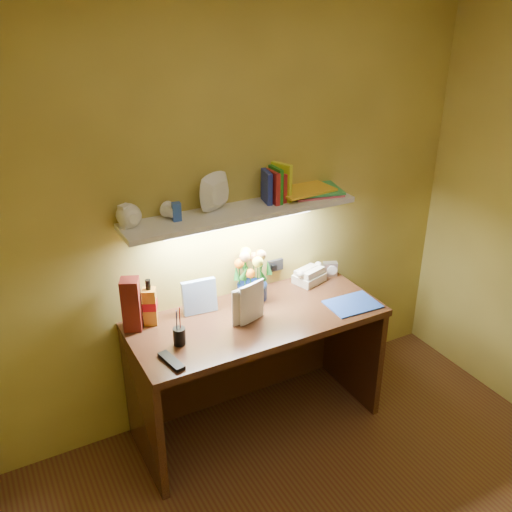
{
  "coord_description": "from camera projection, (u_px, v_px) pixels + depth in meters",
  "views": [
    {
      "loc": [
        -1.27,
        -1.15,
        2.39
      ],
      "look_at": [
        0.07,
        1.35,
        1.04
      ],
      "focal_mm": 40.0,
      "sensor_mm": 36.0,
      "label": 1
    }
  ],
  "objects": [
    {
      "name": "wall_shelf",
      "position": [
        243.0,
        206.0,
        3.02
      ],
      "size": [
        1.31,
        0.32,
        0.24
      ],
      "color": "white",
      "rests_on": "ground"
    },
    {
      "name": "whisky_bottle",
      "position": [
        150.0,
        302.0,
        3.0
      ],
      "size": [
        0.09,
        0.09,
        0.26
      ],
      "primitive_type": null,
      "rotation": [
        0.0,
        0.0,
        -0.43
      ],
      "color": "#C5781D",
      "rests_on": "desk"
    },
    {
      "name": "telephone",
      "position": [
        309.0,
        274.0,
        3.46
      ],
      "size": [
        0.21,
        0.18,
        0.11
      ],
      "primitive_type": null,
      "rotation": [
        0.0,
        0.0,
        0.29
      ],
      "color": "white",
      "rests_on": "desk"
    },
    {
      "name": "desk_clock",
      "position": [
        330.0,
        269.0,
        3.54
      ],
      "size": [
        0.1,
        0.07,
        0.09
      ],
      "primitive_type": "cube",
      "rotation": [
        0.0,
        0.0,
        -0.4
      ],
      "color": "silver",
      "rests_on": "desk"
    },
    {
      "name": "desk_book_b",
      "position": [
        241.0,
        308.0,
        2.98
      ],
      "size": [
        0.17,
        0.06,
        0.23
      ],
      "primitive_type": "imported",
      "rotation": [
        0.0,
        0.0,
        0.25
      ],
      "color": "white",
      "rests_on": "desk"
    },
    {
      "name": "art_card",
      "position": [
        199.0,
        297.0,
        3.12
      ],
      "size": [
        0.19,
        0.06,
        0.19
      ],
      "primitive_type": null,
      "rotation": [
        0.0,
        0.0,
        -0.1
      ],
      "color": "silver",
      "rests_on": "desk"
    },
    {
      "name": "desk_book_a",
      "position": [
        232.0,
        310.0,
        2.98
      ],
      "size": [
        0.16,
        0.05,
        0.21
      ],
      "primitive_type": "imported",
      "rotation": [
        0.0,
        0.0,
        0.19
      ],
      "color": "silver",
      "rests_on": "desk"
    },
    {
      "name": "pen_cup",
      "position": [
        179.0,
        331.0,
        2.85
      ],
      "size": [
        0.08,
        0.08,
        0.16
      ],
      "primitive_type": "cylinder",
      "rotation": [
        0.0,
        0.0,
        0.4
      ],
      "color": "black",
      "rests_on": "desk"
    },
    {
      "name": "blue_folder",
      "position": [
        352.0,
        304.0,
        3.23
      ],
      "size": [
        0.29,
        0.22,
        0.01
      ],
      "primitive_type": "cube",
      "rotation": [
        0.0,
        0.0,
        -0.04
      ],
      "color": "blue",
      "rests_on": "desk"
    },
    {
      "name": "whisky_box",
      "position": [
        131.0,
        304.0,
        2.95
      ],
      "size": [
        0.12,
        0.12,
        0.29
      ],
      "primitive_type": "cube",
      "rotation": [
        0.0,
        0.0,
        -0.42
      ],
      "color": "#5B1611",
      "rests_on": "desk"
    },
    {
      "name": "tv_remote",
      "position": [
        171.0,
        361.0,
        2.73
      ],
      "size": [
        0.08,
        0.18,
        0.02
      ],
      "primitive_type": "cube",
      "rotation": [
        0.0,
        0.0,
        0.19
      ],
      "color": "black",
      "rests_on": "desk"
    },
    {
      "name": "desk",
      "position": [
        257.0,
        372.0,
        3.28
      ],
      "size": [
        1.4,
        0.6,
        0.75
      ],
      "primitive_type": "cube",
      "color": "#34160E",
      "rests_on": "ground"
    },
    {
      "name": "flower_bouquet",
      "position": [
        252.0,
        274.0,
        3.24
      ],
      "size": [
        0.22,
        0.22,
        0.3
      ],
      "primitive_type": null,
      "rotation": [
        0.0,
        0.0,
        -0.13
      ],
      "color": "#07153D",
      "rests_on": "desk"
    }
  ]
}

